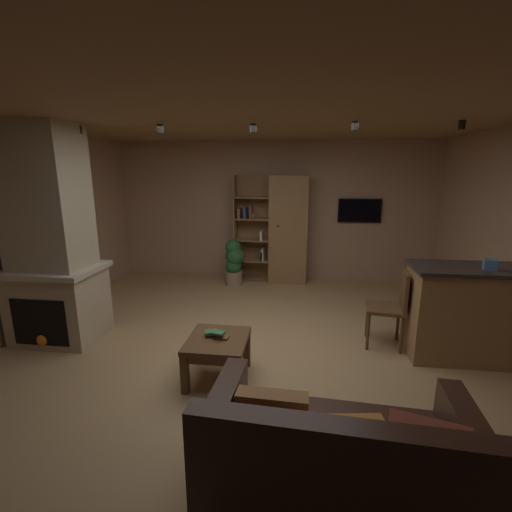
% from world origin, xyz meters
% --- Properties ---
extents(floor, '(5.86, 6.15, 0.02)m').
position_xyz_m(floor, '(0.00, 0.00, -0.01)').
color(floor, tan).
rests_on(floor, ground).
extents(wall_back, '(5.98, 0.06, 2.54)m').
position_xyz_m(wall_back, '(0.00, 3.10, 1.27)').
color(wall_back, tan).
rests_on(wall_back, ground).
extents(ceiling, '(5.86, 6.15, 0.02)m').
position_xyz_m(ceiling, '(0.00, 0.00, 2.55)').
color(ceiling, '#8E6B47').
extents(window_pane_back, '(0.66, 0.01, 0.84)m').
position_xyz_m(window_pane_back, '(-0.29, 3.07, 1.30)').
color(window_pane_back, white).
extents(stone_fireplace, '(1.03, 0.82, 2.54)m').
position_xyz_m(stone_fireplace, '(-2.38, 0.12, 1.15)').
color(stone_fireplace, '#BCAD8E').
rests_on(stone_fireplace, ground).
extents(bookshelf_cabinet, '(1.33, 0.41, 1.94)m').
position_xyz_m(bookshelf_cabinet, '(0.19, 2.83, 0.96)').
color(bookshelf_cabinet, '#997047').
rests_on(bookshelf_cabinet, ground).
extents(kitchen_bar_counter, '(1.54, 0.62, 1.04)m').
position_xyz_m(kitchen_bar_counter, '(2.48, 0.24, 0.52)').
color(kitchen_bar_counter, '#997047').
rests_on(kitchen_bar_counter, ground).
extents(tissue_box, '(0.15, 0.15, 0.11)m').
position_xyz_m(tissue_box, '(2.44, 0.15, 1.09)').
color(tissue_box, '#598CBF').
rests_on(tissue_box, kitchen_bar_counter).
extents(leather_couch, '(1.66, 0.98, 0.84)m').
position_xyz_m(leather_couch, '(0.79, -1.82, 0.30)').
color(leather_couch, '#382116').
rests_on(leather_couch, ground).
extents(coffee_table, '(0.58, 0.63, 0.43)m').
position_xyz_m(coffee_table, '(-0.26, -0.52, 0.34)').
color(coffee_table, brown).
rests_on(coffee_table, ground).
extents(table_book_0, '(0.13, 0.09, 0.02)m').
position_xyz_m(table_book_0, '(-0.22, -0.52, 0.45)').
color(table_book_0, brown).
rests_on(table_book_0, coffee_table).
extents(table_book_1, '(0.14, 0.13, 0.03)m').
position_xyz_m(table_book_1, '(-0.34, -0.47, 0.47)').
color(table_book_1, '#387247').
rests_on(table_book_1, coffee_table).
extents(table_book_2, '(0.13, 0.12, 0.02)m').
position_xyz_m(table_book_2, '(-0.25, -0.52, 0.49)').
color(table_book_2, '#387247').
rests_on(table_book_2, coffee_table).
extents(dining_chair, '(0.47, 0.47, 0.92)m').
position_xyz_m(dining_chair, '(1.60, 0.42, 0.53)').
color(dining_chair, brown).
rests_on(dining_chair, ground).
extents(potted_floor_plant, '(0.34, 0.34, 0.84)m').
position_xyz_m(potted_floor_plant, '(-0.66, 2.47, 0.44)').
color(potted_floor_plant, '#9E896B').
rests_on(potted_floor_plant, ground).
extents(wall_mounted_tv, '(0.76, 0.06, 0.43)m').
position_xyz_m(wall_mounted_tv, '(1.55, 3.04, 1.31)').
color(wall_mounted_tv, black).
extents(track_light_spot_0, '(0.07, 0.07, 0.09)m').
position_xyz_m(track_light_spot_0, '(-2.01, 0.32, 2.47)').
color(track_light_spot_0, black).
extents(track_light_spot_1, '(0.07, 0.07, 0.09)m').
position_xyz_m(track_light_spot_1, '(-1.05, 0.33, 2.47)').
color(track_light_spot_1, black).
extents(track_light_spot_2, '(0.07, 0.07, 0.09)m').
position_xyz_m(track_light_spot_2, '(-0.03, 0.40, 2.47)').
color(track_light_spot_2, black).
extents(track_light_spot_3, '(0.07, 0.07, 0.09)m').
position_xyz_m(track_light_spot_3, '(1.04, 0.33, 2.47)').
color(track_light_spot_3, black).
extents(track_light_spot_4, '(0.07, 0.07, 0.09)m').
position_xyz_m(track_light_spot_4, '(2.08, 0.37, 2.47)').
color(track_light_spot_4, black).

